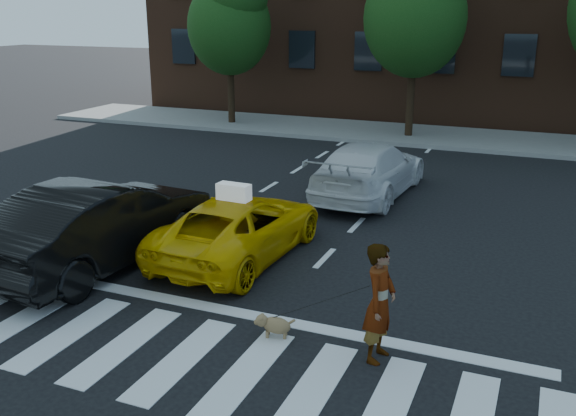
{
  "coord_description": "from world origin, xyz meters",
  "views": [
    {
      "loc": [
        5.5,
        -6.87,
        4.81
      ],
      "look_at": [
        0.98,
        3.99,
        1.1
      ],
      "focal_mm": 40.0,
      "sensor_mm": 36.0,
      "label": 1
    }
  ],
  "objects": [
    {
      "name": "black_sedan",
      "position": [
        -2.28,
        2.5,
        0.84
      ],
      "size": [
        2.19,
        5.2,
        1.67
      ],
      "primitive_type": "imported",
      "rotation": [
        0.0,
        0.0,
        3.06
      ],
      "color": "black",
      "rests_on": "ground"
    },
    {
      "name": "taxi_sign",
      "position": [
        -0.03,
        3.69,
        1.39
      ],
      "size": [
        0.66,
        0.31,
        0.32
      ],
      "primitive_type": "cube",
      "rotation": [
        0.0,
        0.0,
        3.1
      ],
      "color": "white",
      "rests_on": "taxi"
    },
    {
      "name": "ground",
      "position": [
        0.0,
        0.0,
        0.0
      ],
      "size": [
        120.0,
        120.0,
        0.0
      ],
      "primitive_type": "plane",
      "color": "black",
      "rests_on": "ground"
    },
    {
      "name": "dog",
      "position": [
        1.94,
        1.09,
        0.21
      ],
      "size": [
        0.63,
        0.36,
        0.36
      ],
      "rotation": [
        0.0,
        0.0,
        0.28
      ],
      "color": "#91694A",
      "rests_on": "ground"
    },
    {
      "name": "woman",
      "position": [
        3.56,
        1.1,
        0.87
      ],
      "size": [
        0.47,
        0.67,
        1.74
      ],
      "primitive_type": "imported",
      "rotation": [
        0.0,
        0.0,
        1.48
      ],
      "color": "#999999",
      "rests_on": "ground"
    },
    {
      "name": "white_suv",
      "position": [
        1.18,
        9.06,
        0.71
      ],
      "size": [
        2.24,
        5.01,
        1.43
      ],
      "primitive_type": "imported",
      "rotation": [
        0.0,
        0.0,
        3.09
      ],
      "color": "silver",
      "rests_on": "ground"
    },
    {
      "name": "crosswalk",
      "position": [
        0.0,
        0.0,
        0.01
      ],
      "size": [
        13.0,
        2.4,
        0.01
      ],
      "primitive_type": "cube",
      "color": "silver",
      "rests_on": "ground"
    },
    {
      "name": "tree_mid",
      "position": [
        0.53,
        17.0,
        4.85
      ],
      "size": [
        3.69,
        3.69,
        7.1
      ],
      "color": "black",
      "rests_on": "ground"
    },
    {
      "name": "stop_line",
      "position": [
        0.0,
        1.6,
        0.01
      ],
      "size": [
        12.0,
        0.3,
        0.01
      ],
      "primitive_type": "cube",
      "color": "silver",
      "rests_on": "ground"
    },
    {
      "name": "tree_left",
      "position": [
        -6.97,
        17.0,
        4.44
      ],
      "size": [
        3.39,
        3.38,
        6.5
      ],
      "color": "black",
      "rests_on": "ground"
    },
    {
      "name": "taxi",
      "position": [
        -0.03,
        3.89,
        0.62
      ],
      "size": [
        2.23,
        4.51,
        1.23
      ],
      "primitive_type": "imported",
      "rotation": [
        0.0,
        0.0,
        3.1
      ],
      "color": "#D9A704",
      "rests_on": "ground"
    },
    {
      "name": "sidewalk_far",
      "position": [
        0.0,
        17.5,
        0.07
      ],
      "size": [
        30.0,
        4.0,
        0.15
      ],
      "primitive_type": "cube",
      "color": "slate",
      "rests_on": "ground"
    }
  ]
}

